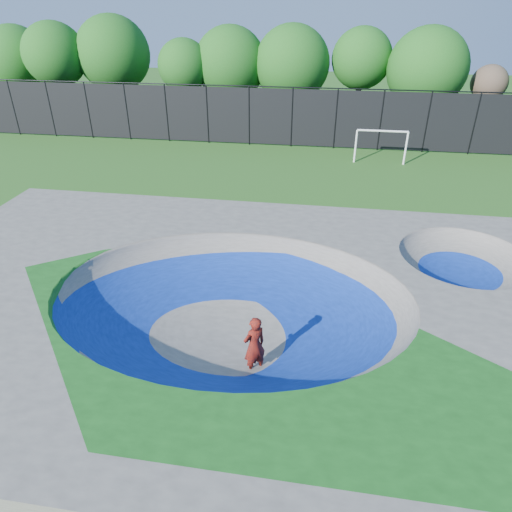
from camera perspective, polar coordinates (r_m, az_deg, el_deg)
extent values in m
plane|color=#235517|center=(14.64, -2.98, -9.42)|extent=(120.00, 120.00, 0.00)
cube|color=gray|center=(14.18, -3.05, -7.06)|extent=(22.00, 14.00, 1.50)
imported|color=red|center=(12.68, -0.20, -11.14)|extent=(0.81, 0.78, 1.86)
cube|color=black|center=(13.29, -0.20, -14.11)|extent=(0.67, 0.74, 0.05)
cylinder|color=white|center=(30.34, 12.34, 13.25)|extent=(0.12, 0.12, 2.05)
cylinder|color=white|center=(30.68, 18.22, 12.65)|extent=(0.12, 0.12, 2.05)
cylinder|color=white|center=(30.21, 15.56, 14.82)|extent=(3.08, 0.12, 0.12)
cylinder|color=black|center=(40.44, -28.02, 16.03)|extent=(0.09, 0.09, 4.00)
cylinder|color=black|center=(38.78, -24.28, 16.39)|extent=(0.09, 0.09, 4.00)
cylinder|color=black|center=(37.28, -20.20, 16.70)|extent=(0.09, 0.09, 4.00)
cylinder|color=black|center=(35.97, -15.80, 16.94)|extent=(0.09, 0.09, 4.00)
cylinder|color=black|center=(34.87, -11.08, 17.10)|extent=(0.09, 0.09, 4.00)
cylinder|color=black|center=(33.99, -6.08, 17.15)|extent=(0.09, 0.09, 4.00)
cylinder|color=black|center=(33.37, -0.85, 17.07)|extent=(0.09, 0.09, 4.00)
cylinder|color=black|center=(33.01, 4.52, 16.85)|extent=(0.09, 0.09, 4.00)
cylinder|color=black|center=(32.92, 9.95, 16.49)|extent=(0.09, 0.09, 4.00)
cylinder|color=black|center=(33.10, 15.34, 15.98)|extent=(0.09, 0.09, 4.00)
cylinder|color=black|center=(33.55, 20.60, 15.36)|extent=(0.09, 0.09, 4.00)
cylinder|color=black|center=(34.26, 25.64, 14.64)|extent=(0.09, 0.09, 4.00)
cube|color=black|center=(33.01, 4.52, 16.85)|extent=(48.00, 0.03, 3.80)
cylinder|color=black|center=(32.63, 4.67, 20.28)|extent=(48.00, 0.08, 0.08)
cylinder|color=#3F281F|center=(46.31, -26.76, 16.97)|extent=(0.44, 0.44, 2.92)
sphere|color=#195917|center=(45.86, -27.77, 21.06)|extent=(5.19, 5.19, 5.19)
cylinder|color=#3F281F|center=(42.67, -22.86, 17.34)|extent=(0.44, 0.44, 3.53)
sphere|color=#195917|center=(42.19, -23.87, 22.06)|extent=(4.88, 4.88, 4.88)
cylinder|color=#3F281F|center=(42.18, -16.62, 17.96)|extent=(0.44, 0.44, 3.13)
sphere|color=#195917|center=(41.66, -17.41, 23.00)|extent=(5.85, 5.85, 5.85)
cylinder|color=#3F281F|center=(39.20, -8.66, 18.00)|extent=(0.44, 0.44, 3.14)
sphere|color=#195917|center=(38.72, -9.02, 22.46)|extent=(4.01, 4.01, 4.01)
cylinder|color=#3F281F|center=(39.58, -3.08, 17.99)|extent=(0.44, 0.44, 2.61)
sphere|color=#195917|center=(39.04, -3.23, 22.91)|extent=(5.62, 5.62, 5.62)
cylinder|color=#3F281F|center=(38.83, 4.31, 17.73)|extent=(0.44, 0.44, 2.62)
sphere|color=#195917|center=(38.27, 4.52, 22.83)|extent=(5.78, 5.78, 5.78)
cylinder|color=#3F281F|center=(39.05, 12.49, 17.91)|extent=(0.44, 0.44, 3.53)
sphere|color=#195917|center=(38.54, 13.09, 22.93)|extent=(4.53, 4.53, 4.53)
cylinder|color=#3F281F|center=(38.45, 19.67, 16.06)|extent=(0.44, 0.44, 2.61)
sphere|color=#195917|center=(37.89, 20.61, 21.12)|extent=(5.77, 5.77, 5.77)
cylinder|color=#3F281F|center=(40.13, 26.32, 15.34)|extent=(0.44, 0.44, 2.67)
sphere|color=brown|center=(39.72, 27.13, 18.70)|extent=(2.60, 2.60, 2.60)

